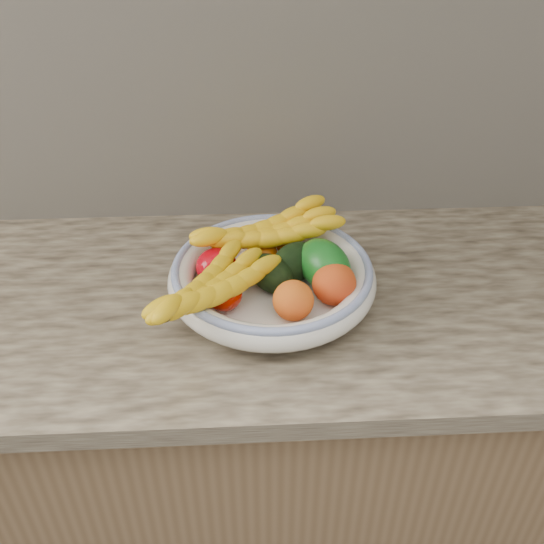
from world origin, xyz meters
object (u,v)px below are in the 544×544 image
(banana_bunch_back, at_px, (265,236))
(green_mango, at_px, (324,265))
(fruit_bowl, at_px, (272,277))
(banana_bunch_front, at_px, (210,292))

(banana_bunch_back, bearing_deg, green_mango, -58.49)
(fruit_bowl, relative_size, green_mango, 3.07)
(fruit_bowl, xyz_separation_m, green_mango, (0.10, -0.01, 0.03))
(fruit_bowl, xyz_separation_m, banana_bunch_back, (-0.01, 0.08, 0.04))
(fruit_bowl, xyz_separation_m, banana_bunch_front, (-0.11, -0.08, 0.03))
(fruit_bowl, bearing_deg, banana_bunch_front, -143.48)
(green_mango, height_order, banana_bunch_front, green_mango)
(fruit_bowl, relative_size, banana_bunch_front, 1.29)
(banana_bunch_back, xyz_separation_m, banana_bunch_front, (-0.10, -0.16, -0.01))
(banana_bunch_back, bearing_deg, banana_bunch_front, -141.35)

